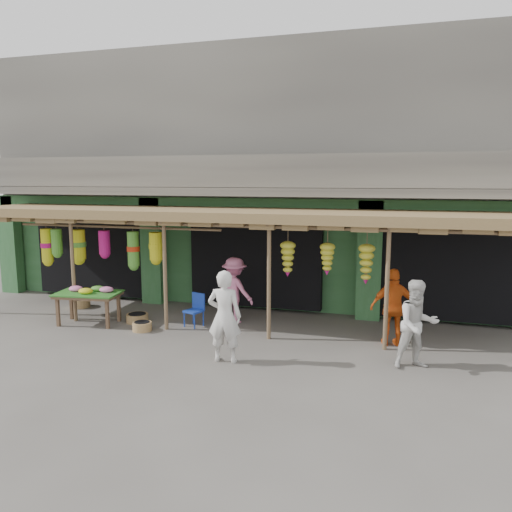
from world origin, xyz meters
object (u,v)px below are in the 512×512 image
(blue_chair, at_px, (196,308))
(person_shopper, at_px, (234,290))
(person_front, at_px, (225,316))
(person_right, at_px, (417,324))
(flower_table, at_px, (89,294))
(person_vendor, at_px, (394,307))

(blue_chair, distance_m, person_shopper, 1.04)
(person_front, distance_m, person_shopper, 2.67)
(person_right, bearing_deg, flower_table, 150.17)
(person_shopper, bearing_deg, person_vendor, -170.02)
(person_shopper, bearing_deg, person_right, 176.19)
(person_shopper, bearing_deg, flower_table, 38.03)
(person_right, bearing_deg, person_front, 167.28)
(flower_table, relative_size, blue_chair, 2.05)
(person_right, relative_size, person_vendor, 1.01)
(blue_chair, xyz_separation_m, person_front, (1.49, -2.05, 0.46))
(person_right, bearing_deg, blue_chair, 141.10)
(person_front, bearing_deg, person_shopper, -80.04)
(person_vendor, bearing_deg, blue_chair, -16.75)
(person_front, bearing_deg, person_vendor, -153.20)
(blue_chair, relative_size, person_shopper, 0.49)
(person_right, distance_m, person_shopper, 4.63)
(person_vendor, bearing_deg, person_shopper, -25.03)
(person_right, xyz_separation_m, person_shopper, (-4.23, 1.88, -0.03))
(person_front, distance_m, person_right, 3.63)
(flower_table, bearing_deg, person_vendor, -4.02)
(person_vendor, bearing_deg, person_right, 95.58)
(person_front, bearing_deg, person_right, -173.52)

